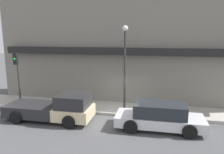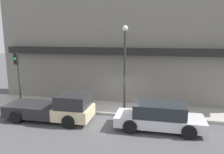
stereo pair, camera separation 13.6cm
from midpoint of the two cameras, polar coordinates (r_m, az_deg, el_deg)
The scene contains 8 objects.
ground_plane at distance 14.34m, azimuth 1.85°, elevation -10.24°, with size 80.00×80.00×0.00m, color #4C4C4F.
sidewalk at distance 15.47m, azimuth 2.70°, elevation -8.27°, with size 36.00×2.51×0.18m.
building at distance 17.30m, azimuth 4.40°, elevation 9.12°, with size 19.80×3.80×9.32m.
pickup_truck at distance 13.95m, azimuth -14.40°, elevation -7.89°, with size 5.39×2.13×1.71m.
parked_car at distance 12.58m, azimuth 12.51°, elevation -10.05°, with size 4.84×2.02×1.49m.
fire_hydrant at distance 14.75m, azimuth 13.46°, elevation -7.79°, with size 0.16×0.16×0.69m.
street_lamp at distance 14.02m, azimuth 3.63°, elevation 4.73°, with size 0.36×0.36×5.59m.
traffic_light at distance 16.79m, azimuth -23.21°, elevation 1.80°, with size 0.28×0.42×3.76m.
Camera 2 is at (2.44, -13.13, 5.23)m, focal length 35.00 mm.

